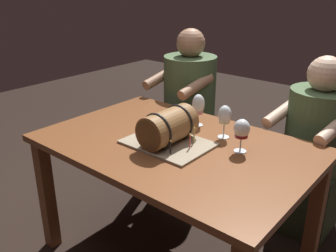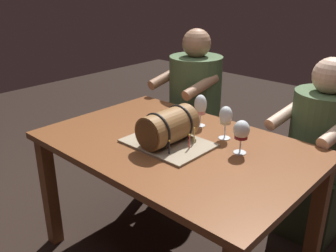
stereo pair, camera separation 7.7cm
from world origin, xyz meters
The scene contains 7 objects.
dining_table centered at (0.00, 0.00, 0.63)m, with size 1.39×0.92×0.73m.
barrel_cake centered at (-0.01, -0.04, 0.82)m, with size 0.42×0.31×0.19m.
wine_glass_white centered at (0.16, 0.21, 0.85)m, with size 0.07×0.07×0.18m.
wine_glass_red centered at (0.31, 0.12, 0.84)m, with size 0.08×0.08×0.17m.
wine_glass_rose centered at (-0.05, 0.27, 0.85)m, with size 0.07×0.07×0.19m.
person_seated_left centered at (-0.47, 0.74, 0.58)m, with size 0.43×0.51×1.20m.
person_seated_right centered at (0.47, 0.74, 0.53)m, with size 0.45×0.53×1.13m.
Camera 1 is at (1.08, -1.34, 1.52)m, focal length 39.23 mm.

